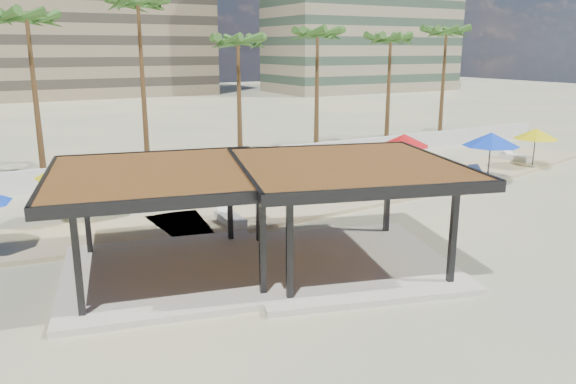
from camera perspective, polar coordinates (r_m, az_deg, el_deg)
name	(u,v)px	position (r m, az deg, el deg)	size (l,w,h in m)	color
ground	(379,257)	(20.36, 9.27, -6.54)	(200.00, 200.00, 0.00)	#CBB986
promenade	(314,199)	(27.40, 2.61, -0.74)	(44.45, 7.97, 0.24)	#C6B284
boundary_wall	(211,163)	(33.68, -7.82, 2.95)	(56.00, 0.30, 1.20)	silver
building_mid	(79,0)	(94.40, -20.48, 17.82)	(38.00, 16.00, 30.40)	#847259
pavilion_central	(347,204)	(18.87, 5.97, -1.26)	(8.76, 8.76, 3.58)	beige
pavilion_west	(166,214)	(18.21, -12.31, -2.17)	(8.36, 8.36, 3.55)	beige
umbrella_b	(71,168)	(24.64, -21.15, 2.27)	(3.65, 3.65, 2.63)	beige
umbrella_c	(404,140)	(31.65, 11.74, 5.17)	(3.65, 3.65, 2.47)	beige
umbrella_d	(491,139)	(31.93, 19.92, 5.04)	(3.04, 3.04, 2.69)	beige
umbrella_e	(536,134)	(37.13, 23.87, 5.43)	(2.87, 2.87, 2.36)	beige
lounger_a	(230,218)	(23.42, -5.96, -2.65)	(0.71, 2.10, 0.79)	silver
lounger_b	(439,170)	(33.85, 15.10, 2.21)	(1.13, 2.01, 0.72)	silver
lounger_c	(482,178)	(32.33, 19.13, 1.36)	(1.13, 2.10, 0.76)	silver
lounger_d	(515,157)	(39.34, 22.07, 3.34)	(0.83, 2.21, 0.82)	silver
palm_c	(27,25)	(33.02, -24.96, 15.14)	(3.00, 3.00, 9.56)	brown
palm_d	(138,10)	(34.91, -14.98, 17.39)	(3.00, 3.00, 10.56)	brown
palm_e	(238,46)	(36.40, -5.10, 14.54)	(3.00, 3.00, 8.45)	brown
palm_f	(317,38)	(39.44, 3.01, 15.31)	(3.00, 3.00, 9.00)	brown
palm_g	(391,43)	(42.62, 10.38, 14.67)	(3.00, 3.00, 8.71)	brown
palm_h	(446,36)	(47.09, 15.77, 15.00)	(3.00, 3.00, 9.29)	brown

